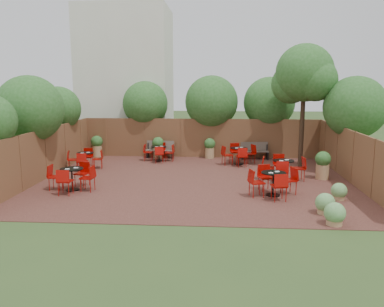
{
  "coord_description": "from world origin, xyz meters",
  "views": [
    {
      "loc": [
        0.92,
        -14.93,
        3.77
      ],
      "look_at": [
        -0.16,
        0.5,
        1.0
      ],
      "focal_mm": 36.66,
      "sensor_mm": 36.0,
      "label": 1
    }
  ],
  "objects": [
    {
      "name": "low_shrubs",
      "position": [
        4.25,
        -3.68,
        0.31
      ],
      "size": [
        1.37,
        2.93,
        0.62
      ],
      "color": "#A27D51",
      "rests_on": "courtyard_paving"
    },
    {
      "name": "fence_left",
      "position": [
        -6.0,
        0.0,
        1.0
      ],
      "size": [
        0.08,
        10.0,
        2.0
      ],
      "primitive_type": "cube",
      "color": "brown",
      "rests_on": "ground"
    },
    {
      "name": "fence_right",
      "position": [
        6.0,
        0.0,
        1.0
      ],
      "size": [
        0.08,
        10.0,
        2.0
      ],
      "primitive_type": "cube",
      "color": "brown",
      "rests_on": "ground"
    },
    {
      "name": "ground",
      "position": [
        0.0,
        0.0,
        0.0
      ],
      "size": [
        80.0,
        80.0,
        0.0
      ],
      "primitive_type": "plane",
      "color": "#354F23",
      "rests_on": "ground"
    },
    {
      "name": "bistro_tables",
      "position": [
        -0.23,
        0.68,
        0.47
      ],
      "size": [
        10.03,
        7.31,
        0.93
      ],
      "color": "black",
      "rests_on": "courtyard_paving"
    },
    {
      "name": "courtyard_paving",
      "position": [
        0.0,
        0.0,
        0.01
      ],
      "size": [
        12.0,
        10.0,
        0.02
      ],
      "primitive_type": "cube",
      "color": "#3E2019",
      "rests_on": "ground"
    },
    {
      "name": "overhang_foliage",
      "position": [
        -0.59,
        3.37,
        2.76
      ],
      "size": [
        15.72,
        10.53,
        2.74
      ],
      "color": "#24571C",
      "rests_on": "ground"
    },
    {
      "name": "planters",
      "position": [
        -0.48,
        3.54,
        0.6
      ],
      "size": [
        11.03,
        4.7,
        1.11
      ],
      "color": "#A27D51",
      "rests_on": "courtyard_paving"
    },
    {
      "name": "park_bench_right",
      "position": [
        2.71,
        4.62,
        0.46
      ],
      "size": [
        1.42,
        0.62,
        0.85
      ],
      "rotation": [
        0.0,
        0.0,
        0.13
      ],
      "color": "brown",
      "rests_on": "courtyard_paving"
    },
    {
      "name": "courtyard_tree",
      "position": [
        4.63,
        2.94,
        4.06
      ],
      "size": [
        2.72,
        2.62,
        5.49
      ],
      "rotation": [
        0.0,
        0.0,
        0.01
      ],
      "color": "black",
      "rests_on": "courtyard_paving"
    },
    {
      "name": "fence_back",
      "position": [
        0.0,
        5.0,
        1.0
      ],
      "size": [
        12.0,
        0.08,
        2.0
      ],
      "primitive_type": "cube",
      "color": "brown",
      "rests_on": "ground"
    },
    {
      "name": "neighbour_building",
      "position": [
        -4.5,
        8.0,
        4.0
      ],
      "size": [
        5.0,
        4.0,
        8.0
      ],
      "primitive_type": "cube",
      "color": "beige",
      "rests_on": "ground"
    },
    {
      "name": "park_bench_left",
      "position": [
        -2.07,
        4.62,
        0.47
      ],
      "size": [
        1.43,
        0.54,
        0.87
      ],
      "rotation": [
        0.0,
        0.0,
        -0.06
      ],
      "color": "brown",
      "rests_on": "courtyard_paving"
    }
  ]
}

